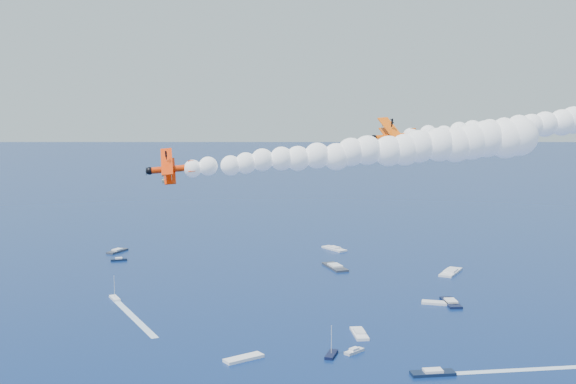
# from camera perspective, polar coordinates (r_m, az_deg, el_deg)

# --- Properties ---
(biplane_lead) EXTENTS (11.03, 12.11, 8.47)m
(biplane_lead) POSITION_cam_1_polar(r_m,az_deg,el_deg) (118.13, 8.11, 4.19)
(biplane_lead) COLOR #F05305
(biplane_trail) EXTENTS (9.80, 11.00, 7.84)m
(biplane_trail) POSITION_cam_1_polar(r_m,az_deg,el_deg) (106.97, -8.94, 1.75)
(biplane_trail) COLOR #F23305
(smoke_trail_lead) EXTENTS (57.46, 48.42, 10.16)m
(smoke_trail_lead) POSITION_cam_1_polar(r_m,az_deg,el_deg) (130.43, 19.63, 5.05)
(smoke_trail_lead) COLOR white
(smoke_trail_trail) EXTENTS (57.26, 43.77, 10.16)m
(smoke_trail_trail) POSITION_cam_1_polar(r_m,az_deg,el_deg) (110.12, 5.62, 3.05)
(smoke_trail_trail) COLOR white
(spectator_boats) EXTENTS (246.80, 182.11, 0.70)m
(spectator_boats) POSITION_cam_1_polar(r_m,az_deg,el_deg) (219.02, 10.89, -8.88)
(spectator_boats) COLOR white
(spectator_boats) RESTS_ON ground
(boat_wakes) EXTENTS (136.01, 72.80, 0.04)m
(boat_wakes) POSITION_cam_1_polar(r_m,az_deg,el_deg) (178.80, -2.63, -12.61)
(boat_wakes) COLOR white
(boat_wakes) RESTS_ON ground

